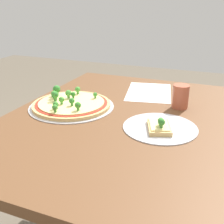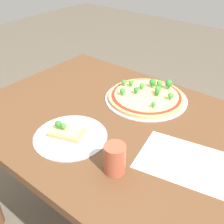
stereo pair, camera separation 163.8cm
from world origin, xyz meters
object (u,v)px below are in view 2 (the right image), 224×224
object	(u,v)px
dining_table	(113,138)
drinking_cup	(115,159)
pizza_tray_whole	(147,96)
pizza_tray_slice	(69,134)

from	to	relation	value
dining_table	drinking_cup	size ratio (longest dim) A/B	11.48
dining_table	drinking_cup	distance (m)	0.33
dining_table	drinking_cup	xyz separation A→B (m)	(0.19, -0.23, 0.15)
pizza_tray_whole	drinking_cup	size ratio (longest dim) A/B	3.63
dining_table	pizza_tray_whole	xyz separation A→B (m)	(0.01, 0.22, 0.11)
pizza_tray_slice	drinking_cup	bearing A→B (deg)	-7.34
dining_table	pizza_tray_slice	world-z (taller)	pizza_tray_slice
dining_table	drinking_cup	world-z (taller)	drinking_cup
dining_table	drinking_cup	bearing A→B (deg)	-50.52
pizza_tray_whole	drinking_cup	xyz separation A→B (m)	(0.17, -0.45, 0.04)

